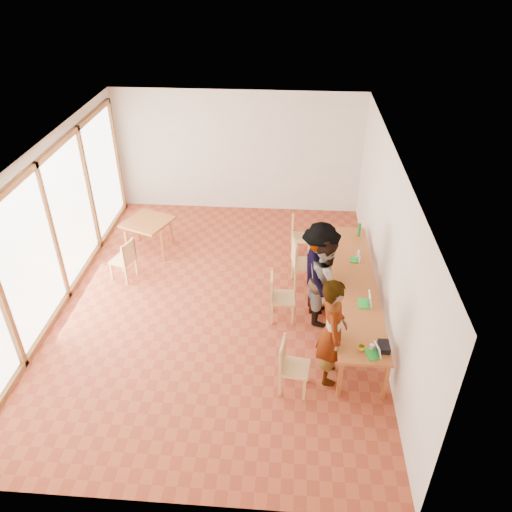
% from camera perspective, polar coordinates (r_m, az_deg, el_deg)
% --- Properties ---
extents(ground, '(8.00, 8.00, 0.00)m').
position_cam_1_polar(ground, '(9.65, -4.39, -5.46)').
color(ground, '#9D4226').
rests_on(ground, ground).
extents(wall_back, '(6.00, 0.10, 3.00)m').
position_cam_1_polar(wall_back, '(12.36, -2.06, 11.75)').
color(wall_back, beige).
rests_on(wall_back, ground).
extents(wall_front, '(6.00, 0.10, 3.00)m').
position_cam_1_polar(wall_front, '(5.82, -10.81, -18.49)').
color(wall_front, beige).
rests_on(wall_front, ground).
extents(wall_right, '(0.10, 8.00, 3.00)m').
position_cam_1_polar(wall_right, '(8.86, 14.75, 1.38)').
color(wall_right, beige).
rests_on(wall_right, ground).
extents(window_wall, '(0.10, 8.00, 3.00)m').
position_cam_1_polar(window_wall, '(9.68, -22.40, 2.71)').
color(window_wall, white).
rests_on(window_wall, ground).
extents(ceiling, '(6.00, 8.00, 0.04)m').
position_cam_1_polar(ceiling, '(8.12, -5.30, 11.43)').
color(ceiling, white).
rests_on(ceiling, wall_back).
extents(communal_table, '(0.80, 4.00, 0.75)m').
position_cam_1_polar(communal_table, '(9.09, 11.09, -3.28)').
color(communal_table, '#AC6126').
rests_on(communal_table, ground).
extents(side_table, '(0.90, 0.90, 0.75)m').
position_cam_1_polar(side_table, '(11.10, -12.28, 3.59)').
color(side_table, '#AC6126').
rests_on(side_table, ground).
extents(chair_near, '(0.49, 0.49, 0.49)m').
position_cam_1_polar(chair_near, '(7.70, 3.71, -11.87)').
color(chair_near, '#E3B071').
rests_on(chair_near, ground).
extents(chair_mid, '(0.45, 0.45, 0.50)m').
position_cam_1_polar(chair_mid, '(8.97, 2.41, -4.12)').
color(chair_mid, '#E3B071').
rests_on(chair_mid, ground).
extents(chair_far, '(0.55, 0.55, 0.55)m').
position_cam_1_polar(chair_far, '(9.81, 5.02, -0.25)').
color(chair_far, '#E3B071').
rests_on(chair_far, ground).
extents(chair_empty, '(0.44, 0.44, 0.49)m').
position_cam_1_polar(chair_empty, '(10.78, 4.67, 2.72)').
color(chair_empty, '#E3B071').
rests_on(chair_empty, ground).
extents(chair_spare, '(0.53, 0.53, 0.47)m').
position_cam_1_polar(chair_spare, '(10.32, -14.67, -0.01)').
color(chair_spare, '#E3B071').
rests_on(chair_spare, ground).
extents(person_near, '(0.46, 0.69, 1.87)m').
position_cam_1_polar(person_near, '(7.70, 8.71, -8.50)').
color(person_near, gray).
rests_on(person_near, ground).
extents(person_mid, '(0.64, 0.81, 1.64)m').
position_cam_1_polar(person_mid, '(8.94, 7.97, -2.68)').
color(person_mid, gray).
rests_on(person_mid, ground).
extents(person_far, '(0.80, 1.25, 1.83)m').
position_cam_1_polar(person_far, '(9.02, 7.21, -1.50)').
color(person_far, gray).
rests_on(person_far, ground).
extents(laptop_near, '(0.24, 0.26, 0.19)m').
position_cam_1_polar(laptop_near, '(7.68, 13.41, -10.64)').
color(laptop_near, green).
rests_on(laptop_near, communal_table).
extents(laptop_mid, '(0.25, 0.28, 0.22)m').
position_cam_1_polar(laptop_mid, '(8.57, 12.56, -5.10)').
color(laptop_mid, green).
rests_on(laptop_mid, communal_table).
extents(laptop_far, '(0.22, 0.24, 0.18)m').
position_cam_1_polar(laptop_far, '(9.65, 11.44, -0.25)').
color(laptop_far, green).
rests_on(laptop_far, communal_table).
extents(yellow_mug, '(0.14, 0.14, 0.09)m').
position_cam_1_polar(yellow_mug, '(7.72, 11.95, -10.26)').
color(yellow_mug, gold).
rests_on(yellow_mug, communal_table).
extents(green_bottle, '(0.07, 0.07, 0.28)m').
position_cam_1_polar(green_bottle, '(10.40, 11.70, 2.93)').
color(green_bottle, '#1D6C28').
rests_on(green_bottle, communal_table).
extents(clear_glass, '(0.07, 0.07, 0.09)m').
position_cam_1_polar(clear_glass, '(7.76, 13.07, -10.11)').
color(clear_glass, silver).
rests_on(clear_glass, communal_table).
extents(condiment_cup, '(0.08, 0.08, 0.06)m').
position_cam_1_polar(condiment_cup, '(9.89, 8.82, 0.82)').
color(condiment_cup, white).
rests_on(condiment_cup, communal_table).
extents(pink_phone, '(0.05, 0.10, 0.01)m').
position_cam_1_polar(pink_phone, '(8.30, 9.82, -6.66)').
color(pink_phone, '#E04E7D').
rests_on(pink_phone, communal_table).
extents(black_pouch, '(0.16, 0.26, 0.09)m').
position_cam_1_polar(black_pouch, '(7.81, 14.43, -10.00)').
color(black_pouch, black).
rests_on(black_pouch, communal_table).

